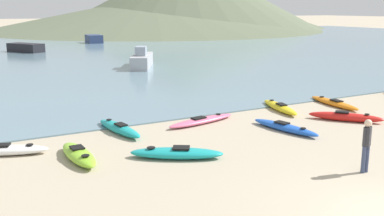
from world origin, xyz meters
The scene contains 16 objects.
bay_water centered at (0.00, 45.98, 0.03)m, with size 160.00×70.00×0.06m, color slate.
far_hill_midleft centered at (32.07, 84.80, 3.54)m, with size 71.90×71.90×7.08m, color #5B664C.
far_hill_right centered at (54.67, 84.53, 3.16)m, with size 39.66×39.66×6.32m, color #5B664C.
kayak_on_sand_0 centered at (-3.13, 10.35, 0.17)m, with size 1.00×3.16×0.38m.
kayak_on_sand_1 centered at (-5.37, 7.95, 0.18)m, with size 0.78×2.71×0.39m.
kayak_on_sand_2 centered at (7.86, 9.83, 0.14)m, with size 1.05×3.51×0.32m.
kayak_on_sand_3 centered at (-7.31, 9.59, 0.16)m, with size 2.75×1.67×0.36m.
kayak_on_sand_4 centered at (2.66, 7.41, 0.14)m, with size 1.13×3.22×0.33m.
kayak_on_sand_5 centered at (4.82, 10.31, 0.16)m, with size 1.38×3.29×0.35m.
kayak_on_sand_6 centered at (5.96, 7.37, 0.18)m, with size 2.42×2.75×0.41m.
kayak_on_sand_7 centered at (0.38, 10.00, 0.12)m, with size 3.50×1.28×0.29m.
kayak_on_sand_8 centered at (-2.57, 6.57, 0.17)m, with size 2.96×2.25×0.38m.
person_near_foreground centered at (1.67, 2.74, 0.92)m, with size 0.33×0.26×1.61m.
moored_boat_0 centered at (-0.88, 45.31, 0.52)m, with size 3.54×4.38×0.91m.
moored_boat_2 centered at (9.31, 54.06, 0.60)m, with size 2.03×3.17×1.08m.
moored_boat_3 centered at (5.10, 27.57, 0.65)m, with size 3.60×5.03×1.70m.
Camera 1 is at (-8.83, -5.69, 4.75)m, focal length 42.00 mm.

